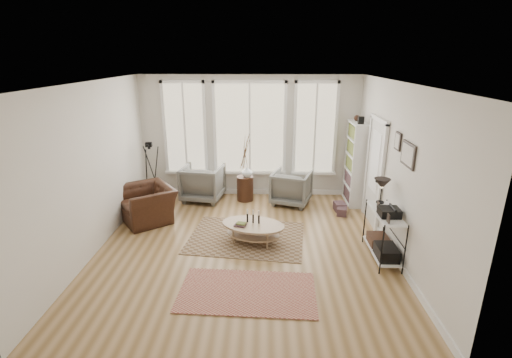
{
  "coord_description": "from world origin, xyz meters",
  "views": [
    {
      "loc": [
        0.36,
        -6.0,
        3.3
      ],
      "look_at": [
        0.2,
        0.6,
        1.1
      ],
      "focal_mm": 26.0,
      "sensor_mm": 36.0,
      "label": 1
    }
  ],
  "objects_px": {
    "armchair_right": "(291,187)",
    "side_table": "(245,168)",
    "coffee_table": "(253,228)",
    "armchair_left": "(203,183)",
    "bookcase": "(355,163)",
    "low_shelf": "(384,230)",
    "accent_chair": "(147,204)"
  },
  "relations": [
    {
      "from": "armchair_right",
      "to": "side_table",
      "type": "distance_m",
      "value": 1.18
    },
    {
      "from": "coffee_table",
      "to": "side_table",
      "type": "xyz_separation_m",
      "value": [
        -0.25,
        2.12,
        0.5
      ]
    },
    {
      "from": "armchair_left",
      "to": "bookcase",
      "type": "bearing_deg",
      "value": -172.69
    },
    {
      "from": "bookcase",
      "to": "low_shelf",
      "type": "distance_m",
      "value": 2.56
    },
    {
      "from": "accent_chair",
      "to": "bookcase",
      "type": "bearing_deg",
      "value": 66.86
    },
    {
      "from": "accent_chair",
      "to": "armchair_right",
      "type": "bearing_deg",
      "value": 71.11
    },
    {
      "from": "armchair_left",
      "to": "side_table",
      "type": "relative_size",
      "value": 0.57
    },
    {
      "from": "coffee_table",
      "to": "bookcase",
      "type": "bearing_deg",
      "value": 41.78
    },
    {
      "from": "bookcase",
      "to": "armchair_left",
      "type": "bearing_deg",
      "value": 178.57
    },
    {
      "from": "coffee_table",
      "to": "armchair_right",
      "type": "distance_m",
      "value": 2.11
    },
    {
      "from": "bookcase",
      "to": "accent_chair",
      "type": "height_order",
      "value": "bookcase"
    },
    {
      "from": "low_shelf",
      "to": "accent_chair",
      "type": "xyz_separation_m",
      "value": [
        -4.47,
        1.42,
        -0.15
      ]
    },
    {
      "from": "armchair_right",
      "to": "accent_chair",
      "type": "distance_m",
      "value": 3.24
    },
    {
      "from": "armchair_right",
      "to": "accent_chair",
      "type": "xyz_separation_m",
      "value": [
        -3.08,
        -1.0,
        -0.03
      ]
    },
    {
      "from": "coffee_table",
      "to": "armchair_right",
      "type": "xyz_separation_m",
      "value": [
        0.84,
        1.94,
        0.1
      ]
    },
    {
      "from": "coffee_table",
      "to": "armchair_left",
      "type": "xyz_separation_m",
      "value": [
        -1.26,
        2.13,
        0.14
      ]
    },
    {
      "from": "low_shelf",
      "to": "coffee_table",
      "type": "height_order",
      "value": "low_shelf"
    },
    {
      "from": "bookcase",
      "to": "armchair_left",
      "type": "height_order",
      "value": "bookcase"
    },
    {
      "from": "bookcase",
      "to": "side_table",
      "type": "bearing_deg",
      "value": 178.23
    },
    {
      "from": "low_shelf",
      "to": "armchair_right",
      "type": "distance_m",
      "value": 2.79
    },
    {
      "from": "armchair_right",
      "to": "bookcase",
      "type": "bearing_deg",
      "value": -157.07
    },
    {
      "from": "coffee_table",
      "to": "armchair_left",
      "type": "relative_size",
      "value": 1.41
    },
    {
      "from": "bookcase",
      "to": "armchair_right",
      "type": "distance_m",
      "value": 1.56
    },
    {
      "from": "coffee_table",
      "to": "armchair_left",
      "type": "height_order",
      "value": "armchair_left"
    },
    {
      "from": "armchair_right",
      "to": "accent_chair",
      "type": "relative_size",
      "value": 0.77
    },
    {
      "from": "bookcase",
      "to": "armchair_left",
      "type": "xyz_separation_m",
      "value": [
        -3.55,
        0.09,
        -0.53
      ]
    },
    {
      "from": "coffee_table",
      "to": "side_table",
      "type": "height_order",
      "value": "side_table"
    },
    {
      "from": "coffee_table",
      "to": "side_table",
      "type": "distance_m",
      "value": 2.2
    },
    {
      "from": "low_shelf",
      "to": "accent_chair",
      "type": "distance_m",
      "value": 4.69
    },
    {
      "from": "bookcase",
      "to": "side_table",
      "type": "relative_size",
      "value": 1.25
    },
    {
      "from": "bookcase",
      "to": "armchair_left",
      "type": "relative_size",
      "value": 2.2
    },
    {
      "from": "coffee_table",
      "to": "armchair_right",
      "type": "relative_size",
      "value": 1.54
    }
  ]
}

